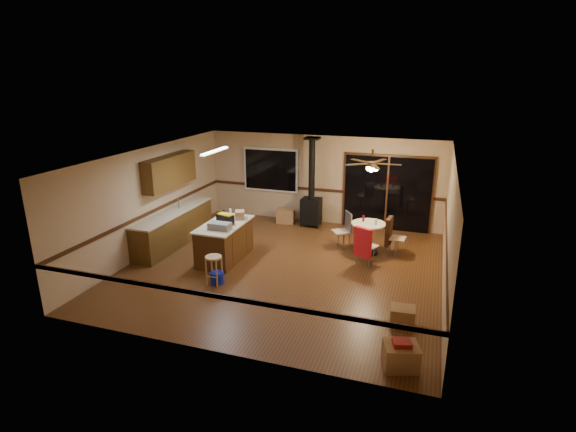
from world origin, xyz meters
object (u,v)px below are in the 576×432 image
at_px(box_under_window, 286,216).
at_px(toolbox_black, 225,219).
at_px(chair_near, 363,242).
at_px(box_corner_b, 402,316).
at_px(blue_bucket, 217,277).
at_px(box_corner_a, 401,356).
at_px(chair_left, 345,226).
at_px(wood_stove, 311,202).
at_px(kitchen_island, 225,241).
at_px(chair_right, 390,232).
at_px(dining_table, 368,233).
at_px(bar_stool, 214,270).
at_px(toolbox_grey, 220,226).

bearing_deg(box_under_window, toolbox_black, -98.26).
distance_m(chair_near, box_corner_b, 2.61).
height_order(blue_bucket, box_corner_b, box_corner_b).
relative_size(blue_bucket, box_corner_a, 0.57).
relative_size(blue_bucket, chair_left, 0.53).
distance_m(wood_stove, box_corner_b, 5.67).
xyz_separation_m(chair_left, box_corner_a, (1.81, -4.61, -0.39)).
height_order(kitchen_island, chair_right, chair_right).
bearing_deg(blue_bucket, box_under_window, 88.95).
distance_m(blue_bucket, dining_table, 3.91).
bearing_deg(bar_stool, wood_stove, 78.19).
bearing_deg(chair_left, box_corner_a, -68.57).
height_order(toolbox_grey, chair_near, toolbox_grey).
height_order(chair_right, box_corner_b, chair_right).
bearing_deg(blue_bucket, toolbox_grey, 110.96).
distance_m(chair_near, chair_right, 1.06).
xyz_separation_m(blue_bucket, chair_right, (3.30, 2.78, 0.47)).
height_order(toolbox_black, box_corner_a, toolbox_black).
height_order(dining_table, box_corner_a, dining_table).
height_order(wood_stove, box_corner_a, wood_stove).
relative_size(chair_left, box_corner_b, 1.32).
bearing_deg(wood_stove, blue_bucket, -101.68).
relative_size(kitchen_island, wood_stove, 0.67).
xyz_separation_m(wood_stove, toolbox_black, (-1.26, -3.05, 0.28)).
xyz_separation_m(blue_bucket, box_corner_a, (3.98, -1.74, 0.07)).
relative_size(toolbox_black, chair_near, 0.57).
bearing_deg(box_corner_a, toolbox_black, 145.66).
bearing_deg(wood_stove, bar_stool, -101.81).
xyz_separation_m(blue_bucket, chair_left, (2.17, 2.87, 0.47)).
bearing_deg(kitchen_island, box_corner_b, -21.70).
xyz_separation_m(blue_bucket, box_under_window, (0.08, 4.34, 0.08)).
xyz_separation_m(toolbox_black, box_under_window, (0.45, 3.10, -0.81)).
relative_size(toolbox_black, blue_bucket, 1.36).
distance_m(box_under_window, box_corner_b, 6.15).
relative_size(bar_stool, chair_near, 0.91).
xyz_separation_m(kitchen_island, blue_bucket, (0.41, -1.24, -0.33)).
height_order(kitchen_island, box_corner_a, kitchen_island).
bearing_deg(box_corner_a, chair_right, 98.53).
relative_size(toolbox_grey, box_under_window, 0.97).
bearing_deg(box_under_window, kitchen_island, -99.05).
distance_m(dining_table, chair_right, 0.53).
height_order(bar_stool, dining_table, dining_table).
height_order(toolbox_black, box_under_window, toolbox_black).
bearing_deg(chair_near, box_corner_b, -64.77).
bearing_deg(box_corner_a, wood_stove, 117.19).
bearing_deg(toolbox_black, chair_near, 10.89).
xyz_separation_m(chair_near, box_corner_a, (1.17, -3.58, -0.40)).
height_order(chair_right, box_under_window, chair_right).
bearing_deg(wood_stove, box_under_window, 176.45).
bearing_deg(chair_left, chair_near, -58.25).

